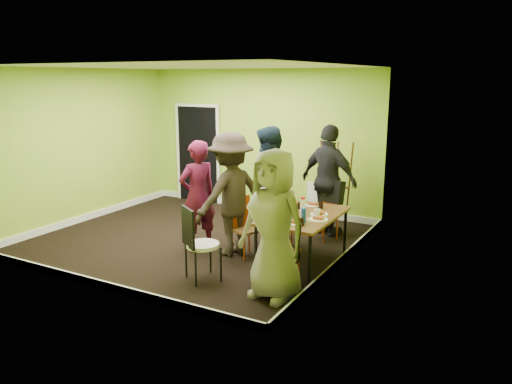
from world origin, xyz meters
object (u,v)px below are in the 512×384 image
chair_left_near (244,223)px  person_back_end (329,181)px  chair_left_far (272,212)px  easel (337,185)px  chair_back_end (331,197)px  chair_bentwood (198,240)px  chair_front_end (278,247)px  person_left_near (231,194)px  person_standing (198,196)px  dining_table (303,218)px  orange_bottle (303,207)px  person_left_far (267,186)px  blue_bottle (304,215)px  thermos (303,206)px  person_front_end (274,225)px

chair_left_near → person_back_end: size_ratio=0.48×
chair_left_far → easel: (0.48, 1.61, 0.18)m
chair_back_end → chair_bentwood: (-0.87, -2.58, -0.13)m
chair_left_near → chair_front_end: size_ratio=0.94×
easel → person_left_near: person_left_near is taller
person_standing → person_left_near: size_ratio=0.93×
dining_table → chair_back_end: chair_back_end is taller
orange_bottle → chair_bentwood: bearing=-122.0°
person_left_far → person_back_end: 1.13m
chair_left_far → chair_left_near: size_ratio=1.18×
person_left_far → chair_left_near: bearing=-13.6°
chair_left_near → chair_bentwood: size_ratio=0.89×
chair_back_end → blue_bottle: 1.80m
blue_bottle → person_left_far: size_ratio=0.11×
chair_bentwood → thermos: bearing=86.4°
chair_bentwood → person_left_far: (0.07, 1.84, 0.39)m
chair_bentwood → person_left_near: person_left_near is taller
chair_back_end → person_standing: (-1.58, -1.56, 0.17)m
thermos → person_front_end: person_front_end is taller
dining_table → orange_bottle: bearing=116.0°
orange_bottle → person_left_far: (-0.81, 0.43, 0.16)m
dining_table → person_front_end: size_ratio=0.82×
thermos → person_standing: size_ratio=0.12×
thermos → person_standing: 1.66m
chair_left_near → person_left_near: size_ratio=0.48×
chair_bentwood → orange_bottle: (0.88, 1.40, 0.23)m
chair_left_far → person_left_far: bearing=-149.9°
thermos → person_left_far: bearing=146.1°
chair_left_near → orange_bottle: (0.83, 0.28, 0.28)m
chair_back_end → person_front_end: 2.57m
chair_bentwood → chair_left_near: bearing=120.9°
person_back_end → blue_bottle: bearing=118.5°
dining_table → blue_bottle: (0.16, -0.37, 0.16)m
dining_table → person_back_end: person_back_end is taller
blue_bottle → easel: bearing=99.2°
chair_front_end → person_front_end: size_ratio=0.52×
thermos → person_standing: person_standing is taller
thermos → person_back_end: bearing=96.0°
chair_back_end → easel: 0.63m
chair_left_far → chair_bentwood: 1.61m
chair_left_far → thermos: bearing=53.4°
orange_bottle → person_left_near: size_ratio=0.04×
dining_table → blue_bottle: bearing=-66.8°
dining_table → blue_bottle: 0.43m
person_left_far → person_back_end: bearing=129.1°
easel → person_standing: size_ratio=0.91×
blue_bottle → person_front_end: person_front_end is taller
person_standing → chair_back_end: bearing=158.9°
chair_left_far → chair_left_near: bearing=-36.2°
chair_left_near → thermos: 0.97m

